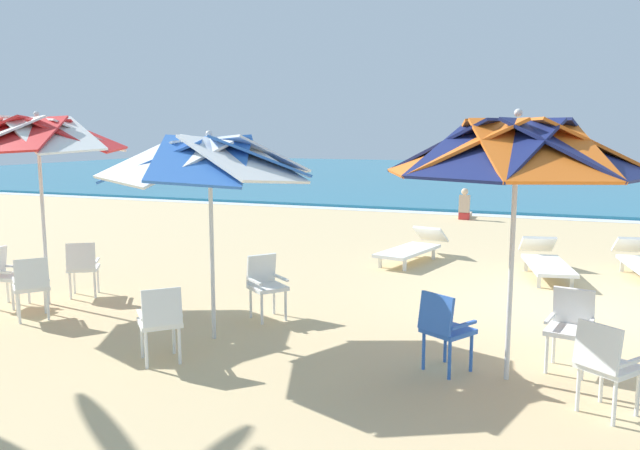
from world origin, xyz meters
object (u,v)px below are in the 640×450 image
object	(u,v)px
plastic_chair_0	(444,327)
plastic_chair_7	(83,265)
beachgoer_seated	(465,209)
sun_lounger_2	(413,248)
plastic_chair_6	(31,284)
plastic_chair_1	(570,324)
beach_umbrella_1	(210,159)
beach_umbrella_0	(517,149)
sun_lounger_1	(546,261)
plastic_chair_3	(161,319)
beach_umbrella_2	(38,136)
plastic_chair_2	(605,362)
plastic_chair_5	(4,273)
plastic_chair_4	(266,282)

from	to	relation	value
plastic_chair_0	plastic_chair_7	world-z (taller)	same
plastic_chair_0	beachgoer_seated	size ratio (longest dim) A/B	0.94
sun_lounger_2	beachgoer_seated	world-z (taller)	beachgoer_seated
plastic_chair_6	beachgoer_seated	size ratio (longest dim) A/B	0.94
plastic_chair_1	beach_umbrella_1	xyz separation A→B (m)	(-4.06, -0.48, 1.70)
beach_umbrella_0	plastic_chair_7	xyz separation A→B (m)	(-6.36, 1.03, -1.85)
plastic_chair_7	sun_lounger_1	bearing A→B (deg)	31.33
plastic_chair_7	sun_lounger_2	world-z (taller)	plastic_chair_7
plastic_chair_3	beachgoer_seated	distance (m)	13.17
beach_umbrella_2	sun_lounger_2	world-z (taller)	beach_umbrella_2
beach_umbrella_0	plastic_chair_0	size ratio (longest dim) A/B	3.16
plastic_chair_0	beach_umbrella_2	xyz separation A→B (m)	(-5.93, 0.56, 1.96)
plastic_chair_1	beach_umbrella_2	xyz separation A→B (m)	(-7.17, 0.00, 1.96)
plastic_chair_7	sun_lounger_2	distance (m)	6.09
sun_lounger_2	plastic_chair_2	bearing A→B (deg)	-62.90
plastic_chair_5	beachgoer_seated	size ratio (longest dim) A/B	0.94
plastic_chair_4	plastic_chair_6	bearing A→B (deg)	-157.20
plastic_chair_1	sun_lounger_2	xyz separation A→B (m)	(-2.82, 4.98, -0.22)
plastic_chair_2	plastic_chair_5	bearing A→B (deg)	174.42
plastic_chair_6	plastic_chair_7	bearing A→B (deg)	99.89
plastic_chair_0	plastic_chair_1	size ratio (longest dim) A/B	1.00
beach_umbrella_0	plastic_chair_4	distance (m)	3.89
beach_umbrella_1	plastic_chair_7	bearing A→B (deg)	161.09
beach_umbrella_1	plastic_chair_4	world-z (taller)	beach_umbrella_1
plastic_chair_4	plastic_chair_5	world-z (taller)	same
plastic_chair_2	plastic_chair_7	world-z (taller)	same
plastic_chair_0	plastic_chair_5	size ratio (longest dim) A/B	1.00
sun_lounger_1	plastic_chair_1	bearing A→B (deg)	-85.62
sun_lounger_1	sun_lounger_2	distance (m)	2.52
plastic_chair_1	plastic_chair_3	world-z (taller)	same
beach_umbrella_1	sun_lounger_1	size ratio (longest dim) A/B	1.18
plastic_chair_5	plastic_chair_6	distance (m)	0.99
beach_umbrella_0	plastic_chair_4	xyz separation A→B (m)	(-3.25, 1.05, -1.85)
plastic_chair_4	plastic_chair_7	world-z (taller)	same
beach_umbrella_1	plastic_chair_5	size ratio (longest dim) A/B	3.03
plastic_chair_5	beachgoer_seated	distance (m)	12.94
plastic_chair_1	plastic_chair_2	size ratio (longest dim) A/B	1.00
beach_umbrella_2	sun_lounger_2	distance (m)	6.95
plastic_chair_7	plastic_chair_6	bearing A→B (deg)	-80.11
sun_lounger_1	sun_lounger_2	size ratio (longest dim) A/B	1.00
plastic_chair_7	beach_umbrella_2	bearing A→B (deg)	-112.63
plastic_chair_2	plastic_chair_5	distance (m)	7.97
beach_umbrella_0	plastic_chair_3	world-z (taller)	beach_umbrella_0
sun_lounger_1	beachgoer_seated	bearing A→B (deg)	108.74
plastic_chair_0	plastic_chair_3	world-z (taller)	same
plastic_chair_1	plastic_chair_5	world-z (taller)	same
beachgoer_seated	plastic_chair_5	bearing A→B (deg)	-112.16
plastic_chair_2	sun_lounger_2	xyz separation A→B (m)	(-3.10, 6.06, -0.22)
beach_umbrella_0	plastic_chair_6	xyz separation A→B (m)	(-6.15, -0.17, -1.85)
plastic_chair_3	plastic_chair_4	size ratio (longest dim) A/B	1.00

